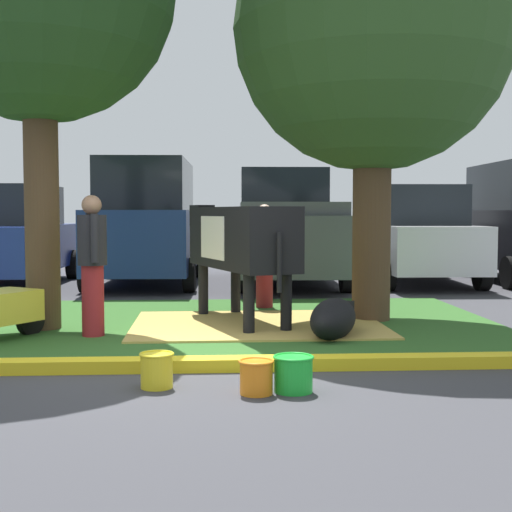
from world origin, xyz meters
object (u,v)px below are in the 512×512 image
Objects in this scene: calf_lying at (334,319)px; person_visitor_near at (92,261)px; bucket_orange at (256,376)px; pickup_truck_black at (286,230)px; bucket_green at (293,373)px; sedan_blue at (12,237)px; suv_dark_grey at (148,222)px; cow_holstein at (239,238)px; hatchback_white at (416,236)px; shade_tree_right at (373,33)px; bucket_yellow at (157,369)px; person_handler at (264,253)px.

calf_lying is 2.92m from person_visitor_near.
pickup_truck_black reaches higher than bucket_orange.
pickup_truck_black reaches higher than bucket_green.
suv_dark_grey reaches higher than sedan_blue.
hatchback_white is (3.90, 5.18, -0.15)m from cow_holstein.
suv_dark_grey is at bearing 107.53° from cow_holstein.
shade_tree_right reaches higher than sedan_blue.
sedan_blue is 0.82× the size of pickup_truck_black.
shade_tree_right is at bearing 64.72° from bucket_orange.
shade_tree_right is 5.62m from bucket_orange.
bucket_yellow reaches higher than bucket_orange.
hatchback_white is at bearing 67.90° from bucket_green.
person_handler is 3.27m from person_visitor_near.
sedan_blue is 1.00× the size of hatchback_white.
person_handler reaches higher than calf_lying.
bucket_green is at bearing -10.34° from bucket_yellow.
calf_lying is at bearing -5.49° from person_visitor_near.
hatchback_white is (3.90, 8.88, 0.84)m from bucket_orange.
bucket_orange is at bearing -79.42° from suv_dark_grey.
shade_tree_right reaches higher than person_handler.
suv_dark_grey is at bearing 123.85° from shade_tree_right.
person_visitor_near is 3.35m from bucket_orange.
person_visitor_near is (-1.76, -0.96, -0.23)m from cow_holstein.
person_handler reaches higher than bucket_yellow.
shade_tree_right is 3.43× the size of person_visitor_near.
person_visitor_near is (-2.83, 0.27, 0.67)m from calf_lying.
person_visitor_near is 7.01m from pickup_truck_black.
cow_holstein is 0.68× the size of sedan_blue.
person_visitor_near is 8.35m from hatchback_white.
calf_lying is 0.30× the size of hatchback_white.
bucket_yellow is (-1.27, -4.90, -0.70)m from person_handler.
cow_holstein reaches higher than bucket_yellow.
calf_lying is 0.30× the size of sedan_blue.
person_handler is 4.41m from suv_dark_grey.
sedan_blue is (-4.85, 3.78, 0.13)m from person_handler.
shade_tree_right is 8.55m from sedan_blue.
bucket_yellow is (-2.63, -3.55, -3.71)m from shade_tree_right.
bucket_yellow is at bearing -118.70° from hatchback_white.
pickup_truck_black is 2.73m from hatchback_white.
bucket_orange is at bearing -115.28° from shade_tree_right.
suv_dark_grey reaches higher than hatchback_white.
person_handler is at bearing 47.54° from person_visitor_near.
calf_lying is at bearing -49.03° from cow_holstein.
bucket_orange is at bearing -63.77° from sedan_blue.
sedan_blue reaches higher than person_visitor_near.
calf_lying reaches higher than bucket_green.
sedan_blue reaches higher than bucket_orange.
bucket_orange is at bearing -57.22° from person_visitor_near.
sedan_blue is at bearing 179.63° from hatchback_white.
cow_holstein is 3.67m from bucket_yellow.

